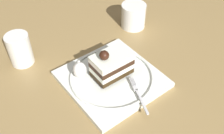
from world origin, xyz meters
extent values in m
plane|color=olive|center=(0.00, 0.00, 0.00)|extent=(2.40, 2.40, 0.00)
cube|color=white|center=(0.03, 0.00, 0.01)|extent=(0.29, 0.29, 0.01)
torus|color=white|center=(0.03, 0.00, 0.02)|extent=(0.27, 0.27, 0.01)
cube|color=black|center=(0.03, -0.01, 0.03)|extent=(0.09, 0.11, 0.02)
cube|color=white|center=(0.03, -0.01, 0.04)|extent=(0.09, 0.11, 0.02)
cube|color=black|center=(0.03, -0.01, 0.06)|extent=(0.09, 0.11, 0.02)
cube|color=silver|center=(0.03, -0.01, 0.08)|extent=(0.09, 0.11, 0.02)
cube|color=white|center=(0.03, -0.01, 0.08)|extent=(0.09, 0.12, 0.00)
sphere|color=black|center=(0.04, 0.02, 0.10)|extent=(0.03, 0.03, 0.03)
ellipsoid|color=white|center=(0.09, 0.05, 0.04)|extent=(0.04, 0.04, 0.05)
cube|color=silver|center=(-0.08, 0.02, 0.02)|extent=(0.07, 0.05, 0.00)
cube|color=silver|center=(-0.05, 0.00, 0.02)|extent=(0.02, 0.02, 0.00)
cube|color=silver|center=(-0.03, -0.02, 0.02)|extent=(0.02, 0.02, 0.00)
cube|color=silver|center=(-0.03, -0.02, 0.02)|extent=(0.02, 0.02, 0.00)
cube|color=silver|center=(-0.03, -0.01, 0.02)|extent=(0.02, 0.02, 0.00)
cube|color=silver|center=(-0.03, -0.01, 0.02)|extent=(0.02, 0.02, 0.00)
cylinder|color=white|center=(0.28, 0.10, 0.05)|extent=(0.07, 0.07, 0.09)
cylinder|color=beige|center=(0.28, 0.10, 0.03)|extent=(0.06, 0.06, 0.05)
cylinder|color=white|center=(0.14, -0.24, 0.04)|extent=(0.08, 0.08, 0.08)
cylinder|color=beige|center=(0.14, -0.24, 0.03)|extent=(0.07, 0.07, 0.06)
camera|label=1|loc=(-0.29, 0.39, 0.55)|focal=43.75mm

